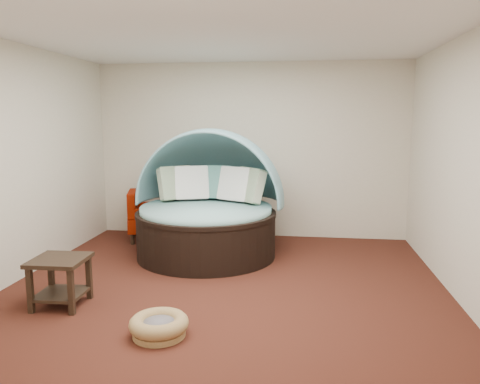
# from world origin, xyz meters

# --- Properties ---
(floor) EXTENTS (5.00, 5.00, 0.00)m
(floor) POSITION_xyz_m (0.00, 0.00, 0.00)
(floor) COLOR #431D13
(floor) RESTS_ON ground
(wall_back) EXTENTS (5.00, 0.00, 5.00)m
(wall_back) POSITION_xyz_m (0.00, 2.50, 1.40)
(wall_back) COLOR beige
(wall_back) RESTS_ON floor
(wall_front) EXTENTS (5.00, 0.00, 5.00)m
(wall_front) POSITION_xyz_m (0.00, -2.50, 1.40)
(wall_front) COLOR beige
(wall_front) RESTS_ON floor
(wall_left) EXTENTS (0.00, 5.00, 5.00)m
(wall_left) POSITION_xyz_m (-2.50, 0.00, 1.40)
(wall_left) COLOR beige
(wall_left) RESTS_ON floor
(wall_right) EXTENTS (0.00, 5.00, 5.00)m
(wall_right) POSITION_xyz_m (2.50, 0.00, 1.40)
(wall_right) COLOR beige
(wall_right) RESTS_ON floor
(ceiling) EXTENTS (5.00, 5.00, 0.00)m
(ceiling) POSITION_xyz_m (0.00, 0.00, 2.80)
(ceiling) COLOR white
(ceiling) RESTS_ON wall_back
(canopy_daybed) EXTENTS (2.17, 2.06, 1.79)m
(canopy_daybed) POSITION_xyz_m (-0.47, 1.34, 0.83)
(canopy_daybed) COLOR black
(canopy_daybed) RESTS_ON floor
(pet_basket) EXTENTS (0.61, 0.61, 0.19)m
(pet_basket) POSITION_xyz_m (-0.39, -1.24, 0.10)
(pet_basket) COLOR olive
(pet_basket) RESTS_ON floor
(red_armchair) EXTENTS (0.83, 0.83, 0.79)m
(red_armchair) POSITION_xyz_m (-1.59, 1.99, 0.36)
(red_armchair) COLOR black
(red_armchair) RESTS_ON floor
(side_table) EXTENTS (0.55, 0.55, 0.51)m
(side_table) POSITION_xyz_m (-1.60, -0.71, 0.33)
(side_table) COLOR black
(side_table) RESTS_ON floor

